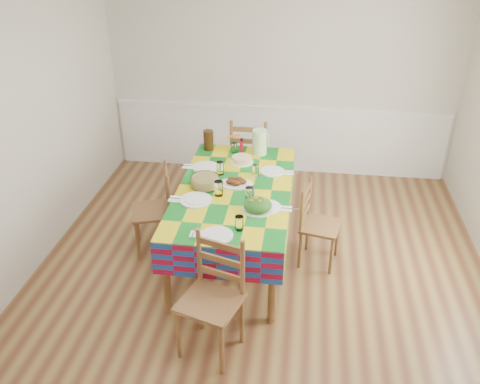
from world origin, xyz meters
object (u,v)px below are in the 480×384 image
(chair_far, at_px, (250,158))
(chair_right, at_px, (317,225))
(chair_left, at_px, (156,210))
(meat_platter, at_px, (236,182))
(green_pitcher, at_px, (260,142))
(tea_pitcher, at_px, (208,140))
(chair_near, at_px, (213,299))
(dining_table, at_px, (234,196))

(chair_far, xyz_separation_m, chair_right, (0.82, -1.28, -0.09))
(chair_far, xyz_separation_m, chair_left, (-0.82, -1.28, -0.05))
(chair_far, bearing_deg, meat_platter, 91.15)
(meat_platter, bearing_deg, chair_left, -176.46)
(green_pitcher, xyz_separation_m, tea_pitcher, (-0.58, 0.03, -0.03))
(chair_far, bearing_deg, tea_pitcher, 45.54)
(chair_near, bearing_deg, green_pitcher, 103.88)
(dining_table, relative_size, chair_far, 1.95)
(chair_near, bearing_deg, chair_left, 140.40)
(green_pitcher, height_order, tea_pitcher, green_pitcher)
(meat_platter, height_order, chair_right, chair_right)
(meat_platter, xyz_separation_m, chair_right, (0.82, -0.06, -0.39))
(dining_table, xyz_separation_m, meat_platter, (0.01, 0.07, 0.12))
(chair_near, distance_m, chair_left, 1.55)
(dining_table, distance_m, chair_near, 1.31)
(tea_pitcher, bearing_deg, chair_right, -34.67)
(chair_right, bearing_deg, chair_far, 44.69)
(dining_table, bearing_deg, chair_left, 179.03)
(green_pitcher, bearing_deg, meat_platter, -101.27)
(meat_platter, relative_size, chair_near, 0.33)
(meat_platter, distance_m, chair_near, 1.40)
(chair_near, xyz_separation_m, chair_right, (0.81, 1.30, -0.07))
(meat_platter, bearing_deg, chair_near, -89.63)
(chair_right, bearing_deg, tea_pitcher, 67.23)
(dining_table, distance_m, chair_right, 0.87)
(green_pitcher, xyz_separation_m, chair_near, (-0.14, -2.13, -0.44))
(dining_table, xyz_separation_m, chair_right, (0.82, 0.01, -0.28))
(meat_platter, bearing_deg, dining_table, -94.84)
(green_pitcher, relative_size, chair_near, 0.28)
(meat_platter, distance_m, chair_right, 0.91)
(meat_platter, relative_size, chair_far, 0.32)
(dining_table, bearing_deg, chair_far, 90.03)
(dining_table, height_order, chair_near, chair_near)
(tea_pitcher, relative_size, chair_near, 0.22)
(chair_near, height_order, chair_right, chair_near)
(tea_pitcher, height_order, chair_left, tea_pitcher)
(chair_near, height_order, chair_far, chair_far)
(dining_table, xyz_separation_m, tea_pitcher, (-0.42, 0.87, 0.20))
(dining_table, relative_size, chair_right, 2.34)
(dining_table, relative_size, tea_pitcher, 9.06)
(green_pitcher, height_order, chair_right, green_pitcher)
(green_pitcher, bearing_deg, chair_far, 109.47)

